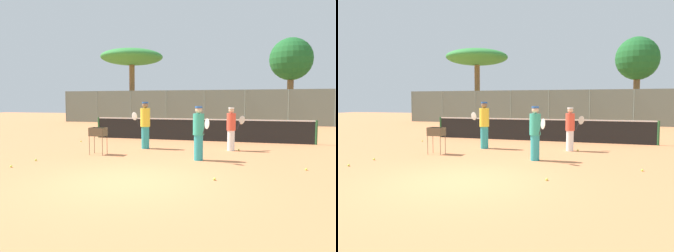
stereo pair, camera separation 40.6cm
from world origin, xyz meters
TOP-DOWN VIEW (x-y plane):
  - ground_plane at (0.00, 0.00)m, footprint 80.00×80.00m
  - tennis_net at (0.00, 8.47)m, footprint 10.67×0.10m
  - back_fence at (0.00, 19.93)m, footprint 29.69×0.08m
  - tree_0 at (-9.38, 23.05)m, footprint 6.06×6.06m
  - tree_2 at (5.30, 23.61)m, footprint 3.67×3.67m
  - player_white_outfit at (-1.52, 5.29)m, footprint 0.92×0.45m
  - player_red_cap at (1.04, 3.29)m, footprint 0.66×0.76m
  - player_yellow_shirt at (1.86, 5.68)m, footprint 0.71×0.69m
  - ball_cart at (-2.63, 3.45)m, footprint 0.56×0.41m
  - tennis_ball_0 at (2.15, 5.76)m, footprint 0.07×0.07m
  - tennis_ball_1 at (4.19, 2.58)m, footprint 0.07×0.07m
  - tennis_ball_2 at (-3.93, 0.66)m, footprint 0.07×0.07m
  - tennis_ball_3 at (-5.15, 6.47)m, footprint 0.07×0.07m
  - tennis_ball_4 at (-3.93, 1.73)m, footprint 0.07×0.07m
  - tennis_ball_5 at (1.92, 0.74)m, footprint 0.07×0.07m
  - tennis_ball_6 at (1.73, 7.57)m, footprint 0.07×0.07m
  - parked_car at (5.85, 23.97)m, footprint 4.20×1.70m

SIDE VIEW (x-z plane):
  - ground_plane at x=0.00m, z-range 0.00..0.00m
  - tennis_ball_0 at x=2.15m, z-range 0.00..0.07m
  - tennis_ball_1 at x=4.19m, z-range 0.00..0.07m
  - tennis_ball_2 at x=-3.93m, z-range 0.00..0.07m
  - tennis_ball_3 at x=-5.15m, z-range 0.00..0.07m
  - tennis_ball_4 at x=-3.93m, z-range 0.00..0.07m
  - tennis_ball_5 at x=1.92m, z-range 0.00..0.07m
  - tennis_ball_6 at x=1.73m, z-range 0.00..0.07m
  - tennis_net at x=0.00m, z-range 0.02..1.09m
  - parked_car at x=5.85m, z-range -0.14..1.46m
  - ball_cart at x=-2.63m, z-range 0.25..1.22m
  - player_yellow_shirt at x=1.86m, z-range 0.03..1.70m
  - player_red_cap at x=1.04m, z-range 0.03..1.78m
  - player_white_outfit at x=-1.52m, z-range 0.03..1.92m
  - back_fence at x=0.00m, z-range 0.00..2.84m
  - tree_2 at x=5.30m, z-range 1.79..9.20m
  - tree_0 at x=-9.38m, z-range 2.64..9.61m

